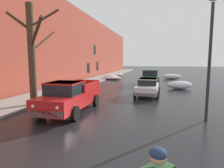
# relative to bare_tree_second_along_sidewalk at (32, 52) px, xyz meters

# --- Properties ---
(left_sidewalk_slab) EXTENTS (3.17, 80.00, 0.14)m
(left_sidewalk_slab) POSITION_rel_bare_tree_second_along_sidewalk_xyz_m (-1.62, 9.43, -3.29)
(left_sidewalk_slab) COLOR gray
(left_sidewalk_slab) RESTS_ON ground
(brick_townhouse_facade) EXTENTS (0.63, 80.00, 10.02)m
(brick_townhouse_facade) POSITION_rel_bare_tree_second_along_sidewalk_xyz_m (-3.71, 9.44, 1.65)
(brick_townhouse_facade) COLOR brown
(brick_townhouse_facade) RESTS_ON ground
(snow_bank_near_corner_left) EXTENTS (2.17, 0.98, 0.79)m
(snow_bank_near_corner_left) POSITION_rel_bare_tree_second_along_sidewalk_xyz_m (0.30, 17.87, -2.99)
(snow_bank_near_corner_left) COLOR white
(snow_bank_near_corner_left) RESTS_ON ground
(snow_bank_mid_block_left) EXTENTS (2.88, 1.26, 0.61)m
(snow_bank_mid_block_left) POSITION_rel_bare_tree_second_along_sidewalk_xyz_m (0.70, 17.73, -3.08)
(snow_bank_mid_block_left) COLOR white
(snow_bank_mid_block_left) RESTS_ON ground
(snow_bank_near_corner_right) EXTENTS (2.87, 0.99, 0.82)m
(snow_bank_near_corner_right) POSITION_rel_bare_tree_second_along_sidewalk_xyz_m (9.61, 20.67, -2.97)
(snow_bank_near_corner_right) COLOR white
(snow_bank_near_corner_right) RESTS_ON ground
(snow_bank_along_right_kerb) EXTENTS (2.36, 1.05, 0.69)m
(snow_bank_along_right_kerb) POSITION_rel_bare_tree_second_along_sidewalk_xyz_m (0.34, 23.20, -3.06)
(snow_bank_along_right_kerb) COLOR white
(snow_bank_along_right_kerb) RESTS_ON ground
(snow_bank_far_right_pile) EXTENTS (2.48, 1.08, 0.83)m
(snow_bank_far_right_pile) POSITION_rel_bare_tree_second_along_sidewalk_xyz_m (9.61, 9.99, -2.96)
(snow_bank_far_right_pile) COLOR white
(snow_bank_far_right_pile) RESTS_ON ground
(bare_tree_second_along_sidewalk) EXTENTS (3.00, 3.57, 6.26)m
(bare_tree_second_along_sidewalk) POSITION_rel_bare_tree_second_along_sidewalk_xyz_m (0.00, 0.00, 0.00)
(bare_tree_second_along_sidewalk) COLOR #423323
(bare_tree_second_along_sidewalk) RESTS_ON ground
(pickup_truck_red_approaching_near_lane) EXTENTS (2.09, 5.25, 1.76)m
(pickup_truck_red_approaching_near_lane) POSITION_rel_bare_tree_second_along_sidewalk_xyz_m (2.72, -0.58, -2.48)
(pickup_truck_red_approaching_near_lane) COLOR red
(pickup_truck_red_approaching_near_lane) RESTS_ON ground
(sedan_white_parked_kerbside_close) EXTENTS (1.99, 4.06, 1.42)m
(sedan_white_parked_kerbside_close) POSITION_rel_bare_tree_second_along_sidewalk_xyz_m (6.67, 5.50, -2.61)
(sedan_white_parked_kerbside_close) COLOR silver
(sedan_white_parked_kerbside_close) RESTS_ON ground
(suv_green_parked_kerbside_mid) EXTENTS (2.34, 4.62, 1.82)m
(suv_green_parked_kerbside_mid) POSITION_rel_bare_tree_second_along_sidewalk_xyz_m (6.49, 12.82, -2.37)
(suv_green_parked_kerbside_mid) COLOR #1E5633
(suv_green_parked_kerbside_mid) RESTS_ON ground
(fire_hydrant) EXTENTS (0.42, 0.22, 0.71)m
(fire_hydrant) POSITION_rel_bare_tree_second_along_sidewalk_xyz_m (0.82, 0.52, -3.00)
(fire_hydrant) COLOR red
(fire_hydrant) RESTS_ON ground
(street_lamp_post) EXTENTS (0.44, 0.24, 5.71)m
(street_lamp_post) POSITION_rel_bare_tree_second_along_sidewalk_xyz_m (9.77, -0.51, -0.15)
(street_lamp_post) COLOR #28282D
(street_lamp_post) RESTS_ON ground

